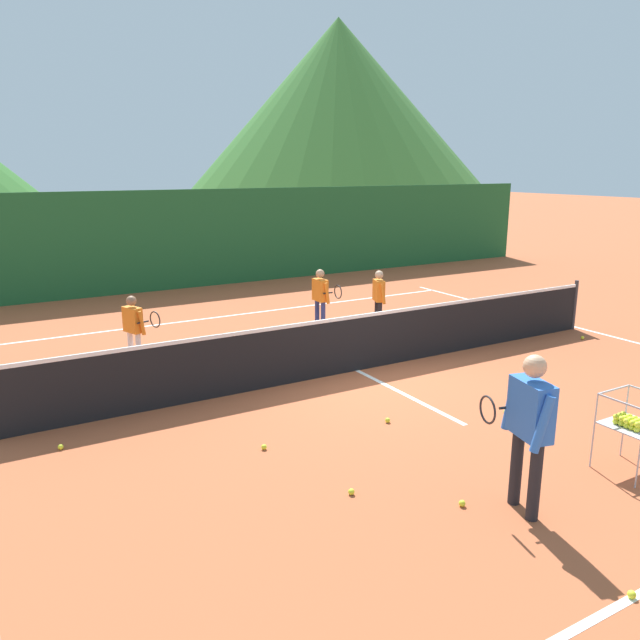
% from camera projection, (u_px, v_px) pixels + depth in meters
% --- Properties ---
extents(ground_plane, '(120.00, 120.00, 0.00)m').
position_uv_depth(ground_plane, '(357.00, 370.00, 10.45)').
color(ground_plane, '#B25633').
extents(line_baseline_far, '(11.37, 0.08, 0.01)m').
position_uv_depth(line_baseline_far, '(245.00, 314.00, 14.46)').
color(line_baseline_far, white).
rests_on(line_baseline_far, ground).
extents(line_sideline_east, '(0.08, 10.64, 0.01)m').
position_uv_depth(line_sideline_east, '(578.00, 328.00, 13.22)').
color(line_sideline_east, white).
rests_on(line_sideline_east, ground).
extents(line_service_center, '(0.08, 5.28, 0.01)m').
position_uv_depth(line_service_center, '(357.00, 370.00, 10.45)').
color(line_service_center, white).
rests_on(line_service_center, ground).
extents(tennis_net, '(11.07, 0.08, 1.05)m').
position_uv_depth(tennis_net, '(357.00, 342.00, 10.33)').
color(tennis_net, '#333338').
rests_on(tennis_net, ground).
extents(instructor, '(0.44, 0.81, 1.64)m').
position_uv_depth(instructor, '(529.00, 420.00, 5.96)').
color(instructor, black).
rests_on(instructor, ground).
extents(student_0, '(0.56, 0.52, 1.25)m').
position_uv_depth(student_0, '(134.00, 324.00, 10.49)').
color(student_0, silver).
rests_on(student_0, ground).
extents(student_1, '(0.40, 0.62, 1.31)m').
position_uv_depth(student_1, '(321.00, 294.00, 12.80)').
color(student_1, navy).
rests_on(student_1, ground).
extents(student_2, '(0.36, 0.51, 1.27)m').
position_uv_depth(student_2, '(379.00, 295.00, 12.88)').
color(student_2, black).
rests_on(student_2, ground).
extents(ball_cart, '(0.58, 0.58, 0.90)m').
position_uv_depth(ball_cart, '(633.00, 422.00, 6.85)').
color(ball_cart, '#B7B7BC').
rests_on(ball_cart, ground).
extents(tennis_ball_1, '(0.07, 0.07, 0.07)m').
position_uv_depth(tennis_ball_1, '(583.00, 338.00, 12.33)').
color(tennis_ball_1, yellow).
rests_on(tennis_ball_1, ground).
extents(tennis_ball_2, '(0.07, 0.07, 0.07)m').
position_uv_depth(tennis_ball_2, '(632.00, 595.00, 4.93)').
color(tennis_ball_2, yellow).
rests_on(tennis_ball_2, ground).
extents(tennis_ball_3, '(0.07, 0.07, 0.07)m').
position_uv_depth(tennis_ball_3, '(351.00, 492.00, 6.49)').
color(tennis_ball_3, yellow).
rests_on(tennis_ball_3, ground).
extents(tennis_ball_4, '(0.07, 0.07, 0.07)m').
position_uv_depth(tennis_ball_4, '(462.00, 503.00, 6.26)').
color(tennis_ball_4, yellow).
rests_on(tennis_ball_4, ground).
extents(tennis_ball_5, '(0.07, 0.07, 0.07)m').
position_uv_depth(tennis_ball_5, '(61.00, 447.00, 7.52)').
color(tennis_ball_5, yellow).
rests_on(tennis_ball_5, ground).
extents(tennis_ball_6, '(0.07, 0.07, 0.07)m').
position_uv_depth(tennis_ball_6, '(388.00, 420.00, 8.31)').
color(tennis_ball_6, yellow).
rests_on(tennis_ball_6, ground).
extents(tennis_ball_7, '(0.07, 0.07, 0.07)m').
position_uv_depth(tennis_ball_7, '(264.00, 447.00, 7.52)').
color(tennis_ball_7, yellow).
rests_on(tennis_ball_7, ground).
extents(tennis_ball_8, '(0.07, 0.07, 0.07)m').
position_uv_depth(tennis_ball_8, '(539.00, 358.00, 11.02)').
color(tennis_ball_8, yellow).
rests_on(tennis_ball_8, ground).
extents(tennis_ball_9, '(0.07, 0.07, 0.07)m').
position_uv_depth(tennis_ball_9, '(506.00, 412.00, 8.60)').
color(tennis_ball_9, yellow).
rests_on(tennis_ball_9, ground).
extents(windscreen_fence, '(25.01, 0.08, 2.76)m').
position_uv_depth(windscreen_fence, '(189.00, 239.00, 17.32)').
color(windscreen_fence, '#1E5B2D').
rests_on(windscreen_fence, ground).
extents(hill_1, '(36.05, 36.05, 19.77)m').
position_uv_depth(hill_1, '(338.00, 109.00, 71.72)').
color(hill_1, '#38702D').
rests_on(hill_1, ground).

